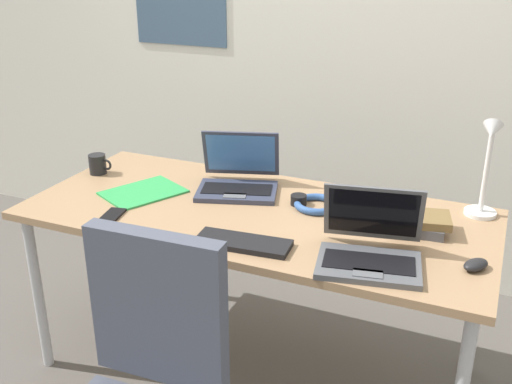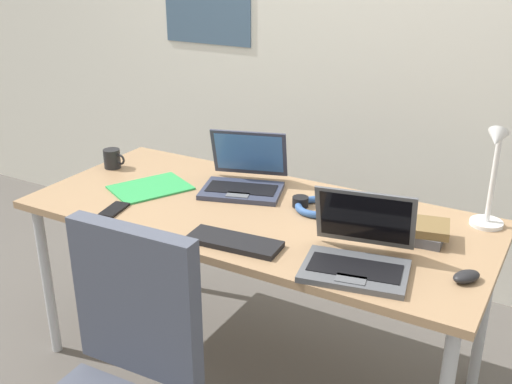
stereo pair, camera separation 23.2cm
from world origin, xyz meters
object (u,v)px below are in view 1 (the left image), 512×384
at_px(laptop_near_lamp, 370,248).
at_px(coffee_mug, 98,164).
at_px(cell_phone, 112,216).
at_px(paper_folder_back_right, 143,192).
at_px(desk_lamp, 487,169).
at_px(external_keyboard, 243,243).
at_px(computer_mouse, 476,265).
at_px(headphones, 317,204).
at_px(book_stack, 420,223).
at_px(laptop_near_mouse, 238,179).

relative_size(laptop_near_lamp, coffee_mug, 3.37).
xyz_separation_m(cell_phone, paper_folder_back_right, (-0.02, 0.25, -0.00)).
bearing_deg(desk_lamp, external_keyboard, -142.55).
distance_m(computer_mouse, cell_phone, 1.31).
relative_size(desk_lamp, coffee_mug, 3.54).
bearing_deg(external_keyboard, headphones, 67.08).
bearing_deg(computer_mouse, laptop_near_lamp, -131.81).
height_order(desk_lamp, paper_folder_back_right, desk_lamp).
height_order(external_keyboard, headphones, headphones).
bearing_deg(laptop_near_lamp, paper_folder_back_right, 168.78).
relative_size(cell_phone, coffee_mug, 1.20).
xyz_separation_m(laptop_near_lamp, paper_folder_back_right, (-1.00, 0.20, -0.04)).
xyz_separation_m(cell_phone, headphones, (0.69, 0.39, 0.01)).
xyz_separation_m(book_stack, paper_folder_back_right, (-1.11, -0.09, -0.03)).
distance_m(paper_folder_back_right, coffee_mug, 0.34).
xyz_separation_m(desk_lamp, laptop_near_lamp, (-0.30, -0.49, -0.15)).
height_order(laptop_near_mouse, paper_folder_back_right, laptop_near_mouse).
distance_m(book_stack, coffee_mug, 1.43).
relative_size(computer_mouse, headphones, 0.45).
xyz_separation_m(desk_lamp, book_stack, (-0.19, -0.21, -0.16)).
bearing_deg(external_keyboard, book_stack, 27.97).
bearing_deg(laptop_near_mouse, desk_lamp, 6.18).
bearing_deg(laptop_near_lamp, headphones, 130.43).
relative_size(desk_lamp, laptop_near_lamp, 1.05).
height_order(desk_lamp, laptop_near_lamp, desk_lamp).
height_order(laptop_near_lamp, external_keyboard, laptop_near_lamp).
bearing_deg(external_keyboard, coffee_mug, 152.02).
bearing_deg(laptop_near_mouse, cell_phone, -126.33).
height_order(book_stack, coffee_mug, coffee_mug).
distance_m(external_keyboard, computer_mouse, 0.76).
xyz_separation_m(paper_folder_back_right, coffee_mug, (-0.31, 0.12, 0.04)).
relative_size(desk_lamp, laptop_near_mouse, 1.00).
relative_size(laptop_near_lamp, paper_folder_back_right, 1.23).
height_order(headphones, coffee_mug, coffee_mug).
relative_size(laptop_near_mouse, book_stack, 1.75).
bearing_deg(computer_mouse, book_stack, 170.10).
bearing_deg(book_stack, coffee_mug, 178.72).
height_order(desk_lamp, external_keyboard, desk_lamp).
bearing_deg(laptop_near_mouse, paper_folder_back_right, -150.90).
height_order(desk_lamp, book_stack, desk_lamp).
bearing_deg(desk_lamp, headphones, -165.73).
height_order(laptop_near_mouse, headphones, laptop_near_mouse).
bearing_deg(coffee_mug, headphones, 1.52).
bearing_deg(paper_folder_back_right, laptop_near_lamp, -11.22).
distance_m(headphones, coffee_mug, 1.02).
distance_m(headphones, book_stack, 0.41).
bearing_deg(coffee_mug, book_stack, -1.28).
height_order(headphones, paper_folder_back_right, headphones).
relative_size(cell_phone, book_stack, 0.59).
distance_m(laptop_near_mouse, headphones, 0.37).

